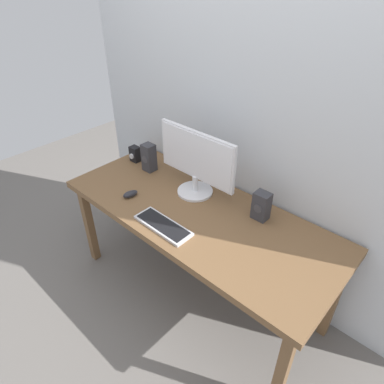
% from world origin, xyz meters
% --- Properties ---
extents(ground_plane, '(6.00, 6.00, 0.00)m').
position_xyz_m(ground_plane, '(0.00, 0.00, 0.00)').
color(ground_plane, slate).
extents(wall_back, '(2.63, 0.04, 3.00)m').
position_xyz_m(wall_back, '(0.00, 0.40, 1.50)').
color(wall_back, silver).
rests_on(wall_back, ground_plane).
extents(desk, '(1.76, 0.73, 0.72)m').
position_xyz_m(desk, '(0.00, 0.00, 0.65)').
color(desk, brown).
rests_on(desk, ground_plane).
extents(monitor, '(0.58, 0.23, 0.42)m').
position_xyz_m(monitor, '(-0.15, 0.15, 0.95)').
color(monitor, silver).
rests_on(monitor, desk).
extents(keyboard_primary, '(0.36, 0.13, 0.02)m').
position_xyz_m(keyboard_primary, '(-0.05, -0.24, 0.73)').
color(keyboard_primary, silver).
rests_on(keyboard_primary, desk).
extents(mouse, '(0.07, 0.11, 0.04)m').
position_xyz_m(mouse, '(-0.42, -0.17, 0.74)').
color(mouse, '#232328').
rests_on(mouse, desk).
extents(speaker_right, '(0.09, 0.08, 0.17)m').
position_xyz_m(speaker_right, '(0.31, 0.20, 0.81)').
color(speaker_right, '#333338').
rests_on(speaker_right, desk).
extents(speaker_left, '(0.09, 0.08, 0.20)m').
position_xyz_m(speaker_left, '(-0.58, 0.13, 0.82)').
color(speaker_left, '#333338').
rests_on(speaker_left, desk).
extents(audio_controller, '(0.07, 0.07, 0.12)m').
position_xyz_m(audio_controller, '(-0.76, 0.15, 0.78)').
color(audio_controller, black).
rests_on(audio_controller, desk).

